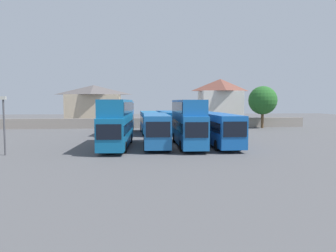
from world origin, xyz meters
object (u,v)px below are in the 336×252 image
object	(u,v)px
house_terrace_left	(94,105)
lamp_post_lot_edge	(4,121)
bus_3	(188,120)
house_terrace_centre	(220,101)
bus_2	(156,128)
bus_4	(219,128)
bus_7	(169,121)
bus_6	(150,121)
tree_left_of_lot	(263,100)
bus_5	(123,116)
bus_8	(199,120)
bus_1	(117,121)

from	to	relation	value
house_terrace_left	lamp_post_lot_edge	distance (m)	37.35
bus_3	house_terrace_centre	xyz separation A→B (m)	(12.26, 32.75, 2.09)
bus_2	bus_4	world-z (taller)	bus_4
bus_2	bus_4	distance (m)	6.95
bus_2	bus_7	size ratio (longest dim) A/B	0.98
bus_7	bus_4	bearing A→B (deg)	11.23
bus_6	tree_left_of_lot	size ratio (longest dim) A/B	1.36
bus_4	bus_5	size ratio (longest dim) A/B	1.03
bus_2	tree_left_of_lot	world-z (taller)	tree_left_of_lot
bus_8	house_terrace_centre	size ratio (longest dim) A/B	1.19
bus_3	bus_4	bearing A→B (deg)	90.09
bus_2	bus_8	world-z (taller)	bus_2
house_terrace_centre	bus_6	bearing A→B (deg)	-130.31
bus_5	house_terrace_centre	bearing A→B (deg)	137.41
bus_6	house_terrace_centre	distance (m)	24.72
bus_5	lamp_post_lot_edge	size ratio (longest dim) A/B	2.08
bus_3	tree_left_of_lot	xyz separation A→B (m)	(17.32, 21.90, 2.21)
bus_3	bus_8	distance (m)	14.57
bus_2	bus_3	bearing A→B (deg)	91.51
bus_2	bus_6	xyz separation A→B (m)	(-0.14, 14.07, -0.12)
bus_1	bus_2	size ratio (longest dim) A/B	1.13
bus_2	bus_5	xyz separation A→B (m)	(-4.22, 14.22, 0.72)
bus_4	house_terrace_centre	bearing A→B (deg)	164.64
bus_5	tree_left_of_lot	size ratio (longest dim) A/B	1.45
bus_8	lamp_post_lot_edge	world-z (taller)	lamp_post_lot_edge
bus_5	bus_7	xyz separation A→B (m)	(7.05, 0.08, -0.82)
bus_7	bus_8	xyz separation A→B (m)	(4.59, -0.27, 0.04)
bus_5	bus_8	distance (m)	11.67
tree_left_of_lot	bus_1	bearing A→B (deg)	-138.28
tree_left_of_lot	house_terrace_left	bearing A→B (deg)	160.74
bus_5	bus_6	xyz separation A→B (m)	(4.08, -0.14, -0.85)
tree_left_of_lot	bus_5	bearing A→B (deg)	-162.86
house_terrace_centre	bus_4	bearing A→B (deg)	-104.99
bus_4	tree_left_of_lot	world-z (taller)	tree_left_of_lot
bus_3	bus_8	size ratio (longest dim) A/B	1.02
tree_left_of_lot	lamp_post_lot_edge	distance (m)	43.52
bus_7	bus_3	bearing A→B (deg)	-2.23
bus_7	bus_6	bearing A→B (deg)	-90.48
house_terrace_left	house_terrace_centre	world-z (taller)	house_terrace_centre
bus_3	bus_1	bearing A→B (deg)	-86.56
bus_5	bus_8	xyz separation A→B (m)	(11.65, -0.19, -0.78)
bus_1	lamp_post_lot_edge	distance (m)	10.60
bus_4	bus_8	distance (m)	14.06
bus_5	bus_1	bearing A→B (deg)	4.88
bus_4	house_terrace_centre	size ratio (longest dim) A/B	1.18
bus_1	bus_5	distance (m)	14.50
bus_1	bus_2	world-z (taller)	bus_1
bus_2	bus_6	size ratio (longest dim) A/B	1.00
bus_3	lamp_post_lot_edge	bearing A→B (deg)	-75.40
bus_2	bus_4	xyz separation A→B (m)	(6.95, -0.03, 0.01)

